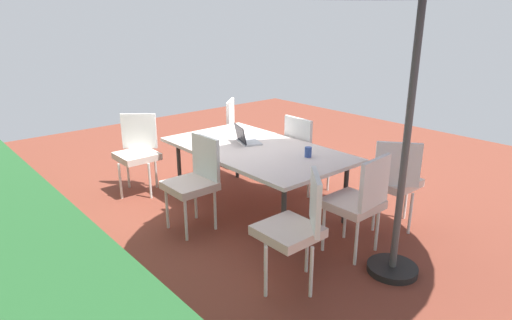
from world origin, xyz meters
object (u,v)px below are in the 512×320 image
at_px(chair_southeast, 241,129).
at_px(laptop, 246,139).
at_px(chair_southwest, 394,178).
at_px(dining_table, 256,151).
at_px(chair_north, 195,178).
at_px(chair_west, 359,199).
at_px(chair_northwest, 296,224).
at_px(chair_northeast, 138,150).
at_px(chair_south, 306,150).
at_px(cup, 308,152).

height_order(chair_southeast, laptop, chair_southeast).
height_order(chair_southwest, chair_southeast, same).
distance_m(dining_table, chair_north, 0.82).
xyz_separation_m(chair_west, chair_northwest, (0.02, 0.80, 0.00)).
bearing_deg(chair_southwest, chair_northeast, -8.20).
bearing_deg(dining_table, chair_south, -91.70).
height_order(chair_west, chair_southeast, same).
bearing_deg(chair_northwest, chair_north, -136.55).
bearing_deg(chair_north, chair_west, 29.52).
bearing_deg(chair_north, chair_south, 87.09).
xyz_separation_m(chair_southwest, chair_south, (1.29, -0.05, 0.00)).
bearing_deg(chair_northeast, chair_southwest, -20.17).
relative_size(chair_north, chair_northwest, 1.00).
bearing_deg(chair_northwest, chair_northeast, -137.78).
bearing_deg(chair_northeast, dining_table, -19.92).
distance_m(dining_table, cup, 0.65).
distance_m(dining_table, chair_southwest, 1.52).
bearing_deg(chair_west, chair_northwest, -5.90).
relative_size(chair_northwest, cup, 9.19).
bearing_deg(laptop, chair_north, 122.81).
relative_size(chair_southeast, laptop, 2.55).
height_order(chair_northeast, chair_south, same).
distance_m(chair_north, chair_southeast, 2.09).
distance_m(chair_west, chair_southwest, 0.73).
xyz_separation_m(chair_southwest, chair_north, (1.35, 1.56, 0.00)).
bearing_deg(chair_southwest, chair_north, 10.94).
bearing_deg(dining_table, chair_northeast, 30.37).
xyz_separation_m(chair_southwest, laptop, (1.54, 0.71, 0.23)).
relative_size(chair_south, chair_northwest, 1.00).
bearing_deg(chair_north, chair_northeast, 178.38).
xyz_separation_m(chair_south, chair_northwest, (-1.36, 1.57, 0.00)).
bearing_deg(laptop, chair_northwest, 173.51).
bearing_deg(chair_northeast, chair_southeast, 38.56).
relative_size(chair_northwest, laptop, 2.55).
bearing_deg(chair_northwest, laptop, -164.96).
xyz_separation_m(chair_southwest, chair_southeast, (2.63, -0.08, 0.00)).
bearing_deg(chair_southeast, laptop, -167.99).
bearing_deg(cup, chair_north, 57.38).
relative_size(chair_southeast, chair_northwest, 1.00).
xyz_separation_m(chair_north, laptop, (0.19, -0.85, 0.23)).
height_order(chair_northwest, laptop, chair_northwest).
bearing_deg(dining_table, chair_southeast, -32.37).
distance_m(chair_northeast, cup, 2.21).
relative_size(chair_southwest, chair_southeast, 1.00).
bearing_deg(chair_south, chair_northeast, 50.23).
xyz_separation_m(chair_southwest, chair_northwest, (-0.07, 1.52, 0.00)).
xyz_separation_m(chair_north, chair_southeast, (1.29, -1.64, 0.00)).
bearing_deg(chair_south, dining_table, 89.32).
distance_m(chair_north, chair_northwest, 1.41).
height_order(dining_table, cup, cup).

